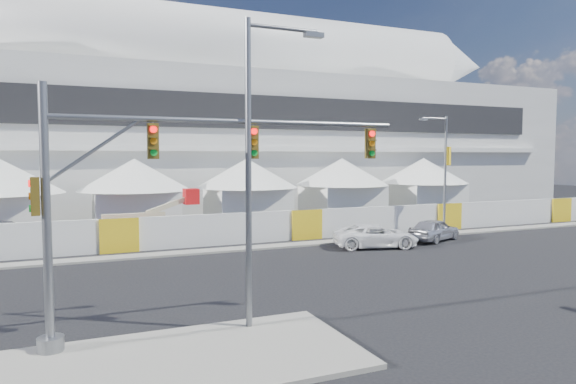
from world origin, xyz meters
name	(u,v)px	position (x,y,z in m)	size (l,w,h in m)	color
ground	(325,308)	(0.00, 0.00, 0.00)	(160.00, 160.00, 0.00)	black
median_island	(178,361)	(-6.00, -3.00, 0.07)	(10.00, 5.00, 0.15)	gray
far_curb	(487,231)	(20.00, 12.50, 0.06)	(80.00, 1.20, 0.12)	gray
stadium	(229,123)	(8.71, 41.50, 9.45)	(80.00, 24.80, 21.98)	silver
tent_row	(193,187)	(0.50, 24.00, 3.15)	(53.40, 8.40, 5.40)	white
hoarding_fence	(306,225)	(6.00, 14.50, 1.00)	(70.00, 0.25, 2.00)	white
scaffold_tower	(506,153)	(46.00, 36.00, 6.00)	(4.40, 4.40, 12.00)	#595B60
sedan_silver	(434,230)	(13.55, 10.63, 0.74)	(4.37, 1.76, 1.49)	silver
pickup_curb	(376,236)	(8.62, 10.00, 0.72)	(5.18, 2.39, 1.44)	white
lot_car_c	(5,234)	(-12.31, 19.00, 0.81)	(5.60, 2.28, 1.62)	#A2A2A7
traffic_mast	(138,198)	(-6.73, -1.06, 4.38)	(11.46, 0.73, 7.46)	slate
streetlight_median	(256,152)	(-3.11, -1.23, 5.72)	(2.69, 0.27, 9.71)	slate
streetlight_curb	(443,166)	(15.76, 12.50, 4.88)	(2.49, 0.56, 8.41)	gray
boom_lift	(126,233)	(-5.54, 15.50, 0.95)	(6.98, 1.73, 3.54)	red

